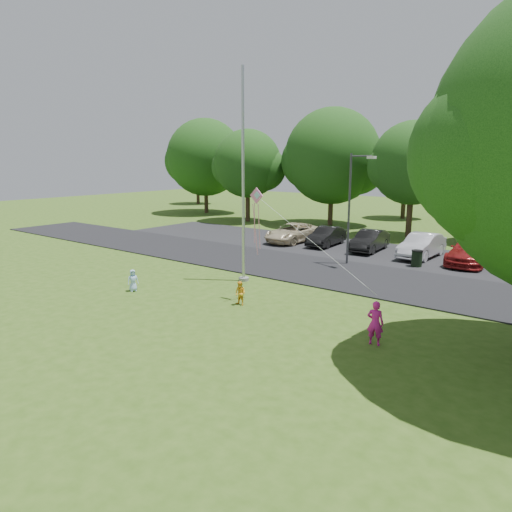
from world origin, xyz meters
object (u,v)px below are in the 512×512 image
Objects in this scene: trash_can at (417,259)px; child_yellow at (240,293)px; child_blue at (133,280)px; kite at (258,207)px; woman at (375,323)px; street_lamp at (353,199)px; flagpole at (243,196)px.

trash_can is 11.65m from child_yellow.
child_blue is 6.76m from kite.
child_yellow is 0.16× the size of kite.
kite reaches higher than trash_can.
woman is at bearing -13.68° from kite.
street_lamp is 4.24× the size of woman.
street_lamp is at bearing 90.00° from kite.
child_blue is at bearing -98.55° from street_lamp.
woman is at bearing -41.83° from street_lamp.
flagpole is 1.62× the size of street_lamp.
street_lamp is 4.84m from trash_can.
street_lamp is at bearing -151.60° from trash_can.
flagpole is at bearing 140.56° from kite.
trash_can is at bearing 46.88° from street_lamp.
child_yellow reaches higher than trash_can.
trash_can is 0.66× the size of woman.
flagpole is at bearing -126.09° from trash_can.
street_lamp is 6.20× the size of child_blue.
flagpole is at bearing -94.45° from street_lamp.
child_blue is at bearing -165.60° from child_yellow.
street_lamp reaches higher than trash_can.
flagpole is 10.32× the size of trash_can.
street_lamp reaches higher than kite.
flagpole reaches higher than trash_can.
woman is (2.50, -11.67, 0.24)m from trash_can.
flagpole is at bearing -9.35° from child_blue.
street_lamp is at bearing -70.90° from woman.
street_lamp reaches higher than child_yellow.
child_blue is at bearing -124.78° from trash_can.
trash_can is at bearing 72.88° from kite.
child_blue is 0.16× the size of kite.
kite is (5.33, 2.33, 3.44)m from child_blue.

